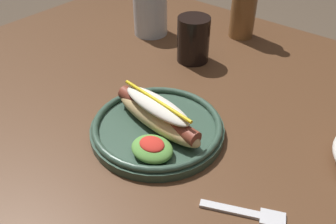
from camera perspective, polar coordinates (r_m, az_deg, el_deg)
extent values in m
cube|color=#51331E|center=(0.73, 1.19, -0.31)|extent=(1.23, 0.99, 0.04)
cylinder|color=#51331E|center=(1.48, -5.16, 3.55)|extent=(0.06, 0.06, 0.70)
cylinder|color=#334C3D|center=(0.65, -1.68, -2.77)|extent=(0.24, 0.24, 0.02)
torus|color=#334C3D|center=(0.64, -1.70, -1.95)|extent=(0.23, 0.23, 0.01)
ellipsoid|color=tan|center=(0.63, -1.72, -0.83)|extent=(0.21, 0.07, 0.04)
cylinder|color=brown|center=(0.63, -1.74, -0.28)|extent=(0.19, 0.05, 0.03)
ellipsoid|color=silver|center=(0.62, -1.77, 1.06)|extent=(0.16, 0.06, 0.02)
cylinder|color=yellow|center=(0.61, -1.78, 1.81)|extent=(0.16, 0.03, 0.01)
ellipsoid|color=#5B9942|center=(0.59, -2.49, -5.74)|extent=(0.07, 0.06, 0.02)
ellipsoid|color=red|center=(0.58, -2.51, -5.02)|extent=(0.04, 0.04, 0.01)
cube|color=silver|center=(0.54, 9.53, -14.72)|extent=(0.08, 0.05, 0.00)
cube|color=silver|center=(0.55, 15.97, -15.68)|extent=(0.04, 0.04, 0.00)
cylinder|color=black|center=(0.86, 3.96, 11.21)|extent=(0.07, 0.07, 0.10)
cylinder|color=silver|center=(0.99, -2.76, 15.04)|extent=(0.09, 0.09, 0.11)
cylinder|color=brown|center=(0.98, 11.75, 15.92)|extent=(0.06, 0.06, 0.17)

